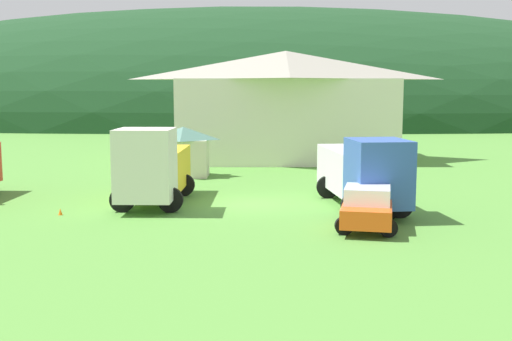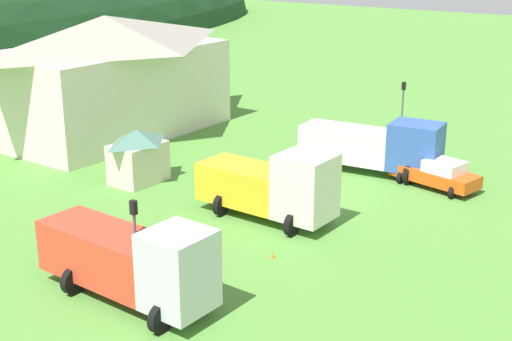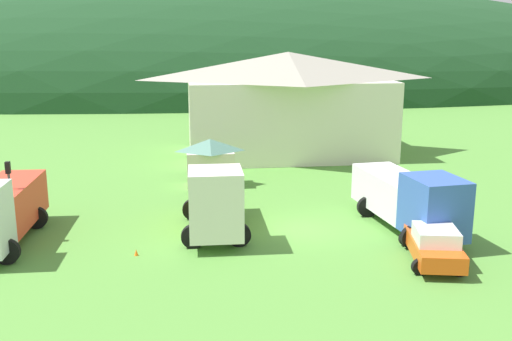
# 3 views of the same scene
# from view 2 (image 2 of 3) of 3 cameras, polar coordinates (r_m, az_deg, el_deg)

# --- Properties ---
(ground_plane) EXTENTS (200.00, 200.00, 0.00)m
(ground_plane) POSITION_cam_2_polar(r_m,az_deg,el_deg) (38.19, 4.92, -1.98)
(ground_plane) COLOR #518C38
(depot_building) EXTENTS (16.86, 10.04, 8.17)m
(depot_building) POSITION_cam_2_polar(r_m,az_deg,el_deg) (50.51, -11.86, 7.65)
(depot_building) COLOR silver
(depot_building) RESTS_ON ground
(play_shed_cream) EXTENTS (3.22, 2.29, 3.06)m
(play_shed_cream) POSITION_cam_2_polar(r_m,az_deg,el_deg) (40.13, -9.49, 1.22)
(play_shed_cream) COLOR beige
(play_shed_cream) RESTS_ON ground
(tow_truck_silver) EXTENTS (3.13, 7.78, 3.47)m
(tow_truck_silver) POSITION_cam_2_polar(r_m,az_deg,el_deg) (26.95, -9.93, -7.12)
(tow_truck_silver) COLOR silver
(tow_truck_silver) RESTS_ON ground
(heavy_rig_striped) EXTENTS (3.27, 7.10, 3.65)m
(heavy_rig_striped) POSITION_cam_2_polar(r_m,az_deg,el_deg) (34.13, 1.47, -1.20)
(heavy_rig_striped) COLOR silver
(heavy_rig_striped) RESTS_ON ground
(box_truck_blue) EXTENTS (3.59, 8.45, 3.29)m
(box_truck_blue) POSITION_cam_2_polar(r_m,az_deg,el_deg) (41.70, 9.72, 2.03)
(box_truck_blue) COLOR #3356AD
(box_truck_blue) RESTS_ON ground
(service_pickup_orange) EXTENTS (2.91, 5.15, 1.66)m
(service_pickup_orange) POSITION_cam_2_polar(r_m,az_deg,el_deg) (40.11, 14.36, -0.24)
(service_pickup_orange) COLOR #DC4F14
(service_pickup_orange) RESTS_ON ground
(traffic_light_west) EXTENTS (0.20, 0.32, 3.89)m
(traffic_light_west) POSITION_cam_2_polar(r_m,az_deg,el_deg) (27.16, -9.71, -5.34)
(traffic_light_west) COLOR #4C4C51
(traffic_light_west) RESTS_ON ground
(traffic_light_east) EXTENTS (0.20, 0.32, 3.67)m
(traffic_light_east) POSITION_cam_2_polar(r_m,az_deg,el_deg) (50.61, 11.74, 5.45)
(traffic_light_east) COLOR #4C4C51
(traffic_light_east) RESTS_ON ground
(traffic_cone_near_pickup) EXTENTS (0.36, 0.36, 0.58)m
(traffic_cone_near_pickup) POSITION_cam_2_polar(r_m,az_deg,el_deg) (30.80, 1.35, -7.04)
(traffic_cone_near_pickup) COLOR orange
(traffic_cone_near_pickup) RESTS_ON ground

